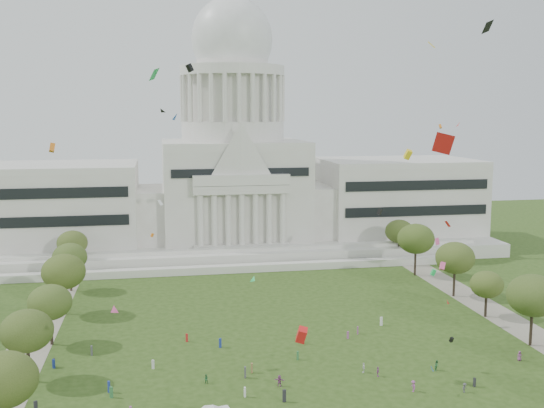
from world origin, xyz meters
TOP-DOWN VIEW (x-y plane):
  - ground at (0.00, 0.00)m, footprint 400.00×400.00m
  - capitol at (0.00, 113.59)m, footprint 160.00×64.50m
  - path_left at (-48.00, 30.00)m, footprint 8.00×160.00m
  - path_right at (48.00, 30.00)m, footprint 8.00×160.00m
  - row_tree_l_1 at (-44.07, -2.96)m, footprint 8.86×8.86m
  - row_tree_l_2 at (-45.04, 17.30)m, footprint 8.42×8.42m
  - row_tree_r_2 at (44.17, 17.44)m, footprint 9.55×9.55m
  - row_tree_l_3 at (-44.09, 33.92)m, footprint 8.12×8.12m
  - row_tree_r_3 at (44.40, 34.48)m, footprint 7.01×7.01m
  - row_tree_l_4 at (-44.08, 52.42)m, footprint 9.29×9.29m
  - row_tree_r_4 at (44.76, 50.04)m, footprint 9.19×9.19m
  - row_tree_l_5 at (-45.22, 71.01)m, footprint 8.33×8.33m
  - row_tree_r_5 at (43.49, 70.19)m, footprint 9.82×9.82m
  - row_tree_l_6 at (-46.87, 89.14)m, footprint 8.19×8.19m
  - row_tree_r_6 at (45.96, 88.13)m, footprint 8.42×8.42m
  - person_0 at (38.09, 11.08)m, footprint 0.99×0.85m
  - person_2 at (21.92, 9.58)m, footprint 1.03×1.00m
  - person_3 at (14.70, 2.51)m, footprint 0.70×1.24m
  - person_4 at (9.46, 11.01)m, footprint 0.79×1.11m
  - person_5 at (-5.46, 8.25)m, footprint 1.84×1.34m
  - person_8 at (-16.92, 11.41)m, footprint 0.75×0.46m
  - person_9 at (22.49, 0.86)m, footprint 1.12×0.94m
  - person_10 at (11.25, 9.05)m, footprint 0.89×1.10m
  - distant_crowd at (-14.82, 15.54)m, footprint 67.52×39.22m
  - kite_swarm at (3.70, 7.07)m, footprint 94.26×98.29m

SIDE VIEW (x-z plane):
  - ground at x=0.00m, z-range 0.00..0.00m
  - path_left at x=-48.00m, z-range 0.00..0.04m
  - path_right at x=48.00m, z-range 0.00..0.04m
  - person_9 at x=22.49m, z-range 0.00..1.54m
  - person_8 at x=-16.92m, z-range 0.00..1.55m
  - person_10 at x=11.25m, z-range 0.00..1.65m
  - person_4 at x=9.46m, z-range 0.00..1.70m
  - distant_crowd at x=-14.82m, z-range -0.11..1.81m
  - person_0 at x=38.09m, z-range 0.00..1.72m
  - person_2 at x=21.92m, z-range 0.00..1.83m
  - person_5 at x=-5.46m, z-range 0.00..1.85m
  - person_3 at x=14.70m, z-range 0.00..1.85m
  - row_tree_r_3 at x=44.40m, z-range 2.09..12.07m
  - row_tree_l_3 at x=-44.09m, z-range 2.43..13.98m
  - row_tree_l_6 at x=-46.87m, z-range 2.45..14.09m
  - row_tree_l_5 at x=-45.22m, z-range 2.49..14.34m
  - row_tree_r_6 at x=45.96m, z-range 2.52..14.49m
  - row_tree_l_2 at x=-45.04m, z-range 2.52..14.49m
  - row_tree_l_1 at x=-44.07m, z-range 2.65..15.25m
  - row_tree_r_4 at x=44.76m, z-range 2.76..15.82m
  - row_tree_l_4 at x=-44.08m, z-range 2.79..16.00m
  - row_tree_r_2 at x=44.17m, z-range 2.87..16.45m
  - row_tree_r_5 at x=43.49m, z-range 2.95..16.91m
  - capitol at x=0.00m, z-range -23.35..67.95m
  - kite_swarm at x=3.70m, z-range -1.99..58.15m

